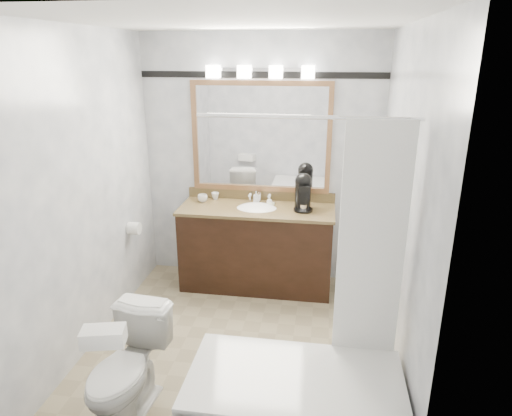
# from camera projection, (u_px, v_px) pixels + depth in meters

# --- Properties ---
(room) EXTENTS (2.42, 2.62, 2.52)m
(room) POSITION_uv_depth(u_px,v_px,m) (236.00, 200.00, 3.42)
(room) COLOR gray
(room) RESTS_ON ground
(vanity) EXTENTS (1.53, 0.58, 0.97)m
(vanity) POSITION_uv_depth(u_px,v_px,m) (257.00, 246.00, 4.63)
(vanity) COLOR black
(vanity) RESTS_ON ground
(mirror) EXTENTS (1.40, 0.04, 1.10)m
(mirror) POSITION_uv_depth(u_px,v_px,m) (261.00, 137.00, 4.54)
(mirror) COLOR #956843
(mirror) RESTS_ON room
(vanity_light_bar) EXTENTS (1.02, 0.14, 0.12)m
(vanity_light_bar) POSITION_uv_depth(u_px,v_px,m) (260.00, 71.00, 4.28)
(vanity_light_bar) COLOR silver
(vanity_light_bar) RESTS_ON room
(accent_stripe) EXTENTS (2.40, 0.01, 0.06)m
(accent_stripe) POSITION_uv_depth(u_px,v_px,m) (261.00, 75.00, 4.35)
(accent_stripe) COLOR black
(accent_stripe) RESTS_ON room
(bathtub) EXTENTS (1.30, 0.75, 1.96)m
(bathtub) POSITION_uv_depth(u_px,v_px,m) (298.00, 398.00, 2.81)
(bathtub) COLOR white
(bathtub) RESTS_ON ground
(tp_roll) EXTENTS (0.11, 0.12, 0.12)m
(tp_roll) POSITION_uv_depth(u_px,v_px,m) (134.00, 228.00, 4.38)
(tp_roll) COLOR white
(tp_roll) RESTS_ON room
(toilet) EXTENTS (0.46, 0.73, 0.71)m
(toilet) POSITION_uv_depth(u_px,v_px,m) (126.00, 370.00, 2.95)
(toilet) COLOR white
(toilet) RESTS_ON ground
(tissue_box) EXTENTS (0.27, 0.19, 0.10)m
(tissue_box) POSITION_uv_depth(u_px,v_px,m) (103.00, 336.00, 2.61)
(tissue_box) COLOR white
(tissue_box) RESTS_ON toilet
(coffee_maker) EXTENTS (0.19, 0.23, 0.36)m
(coffee_maker) POSITION_uv_depth(u_px,v_px,m) (303.00, 191.00, 4.40)
(coffee_maker) COLOR black
(coffee_maker) RESTS_ON vanity
(cup_left) EXTENTS (0.11, 0.11, 0.08)m
(cup_left) POSITION_uv_depth(u_px,v_px,m) (203.00, 198.00, 4.67)
(cup_left) COLOR white
(cup_left) RESTS_ON vanity
(cup_right) EXTENTS (0.10, 0.10, 0.07)m
(cup_right) POSITION_uv_depth(u_px,v_px,m) (215.00, 196.00, 4.75)
(cup_right) COLOR white
(cup_right) RESTS_ON vanity
(soap_bottle_a) EXTENTS (0.05, 0.05, 0.11)m
(soap_bottle_a) POSITION_uv_depth(u_px,v_px,m) (256.00, 197.00, 4.65)
(soap_bottle_a) COLOR white
(soap_bottle_a) RESTS_ON vanity
(soap_bottle_b) EXTENTS (0.07, 0.07, 0.07)m
(soap_bottle_b) POSITION_uv_depth(u_px,v_px,m) (269.00, 200.00, 4.60)
(soap_bottle_b) COLOR white
(soap_bottle_b) RESTS_ON vanity
(soap_bar) EXTENTS (0.07, 0.05, 0.02)m
(soap_bar) POSITION_uv_depth(u_px,v_px,m) (271.00, 204.00, 4.59)
(soap_bar) COLOR beige
(soap_bar) RESTS_ON vanity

